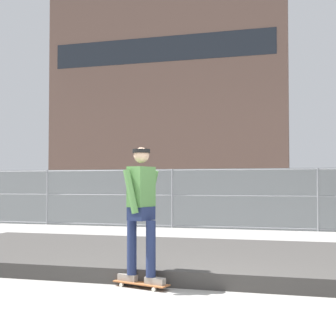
# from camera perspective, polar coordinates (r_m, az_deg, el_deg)

# --- Properties ---
(ground_plane) EXTENTS (120.00, 120.00, 0.00)m
(ground_plane) POSITION_cam_1_polar(r_m,az_deg,el_deg) (5.33, -1.62, -17.11)
(ground_plane) COLOR gray
(gravel_berm) EXTENTS (10.34, 3.79, 0.22)m
(gravel_berm) POSITION_cam_1_polar(r_m,az_deg,el_deg) (8.18, 4.51, -10.95)
(gravel_berm) COLOR #3D3A38
(gravel_berm) RESTS_ON ground_plane
(skateboard) EXTENTS (0.82, 0.41, 0.07)m
(skateboard) POSITION_cam_1_polar(r_m,az_deg,el_deg) (6.42, -3.32, -13.96)
(skateboard) COLOR #9E5B33
(skateboard) RESTS_ON ground_plane
(skater) EXTENTS (0.72, 0.62, 1.81)m
(skater) POSITION_cam_1_polar(r_m,az_deg,el_deg) (6.28, -3.30, -4.55)
(skater) COLOR gray
(skater) RESTS_ON skateboard
(chain_fence) EXTENTS (22.02, 0.06, 1.85)m
(chain_fence) POSITION_cam_1_polar(r_m,az_deg,el_deg) (14.30, 9.08, -3.73)
(chain_fence) COLOR gray
(chain_fence) RESTS_ON ground_plane
(parked_car_near) EXTENTS (4.54, 2.24, 1.66)m
(parked_car_near) POSITION_cam_1_polar(r_m,az_deg,el_deg) (18.09, -2.31, -3.66)
(parked_car_near) COLOR black
(parked_car_near) RESTS_ON ground_plane
(library_building) EXTENTS (24.30, 14.01, 23.53)m
(library_building) POSITION_cam_1_polar(r_m,az_deg,el_deg) (53.07, 1.14, 9.39)
(library_building) COLOR brown
(library_building) RESTS_ON ground_plane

